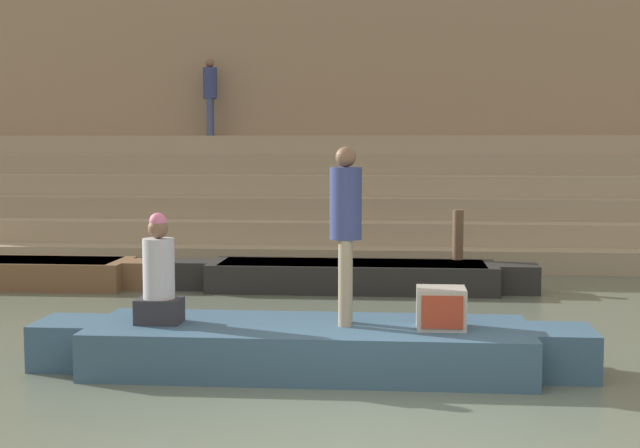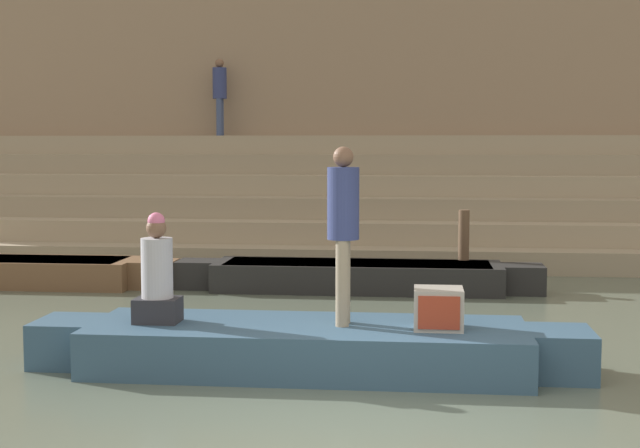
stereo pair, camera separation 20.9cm
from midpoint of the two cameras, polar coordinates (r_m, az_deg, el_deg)
ground_plane at (r=6.99m, az=3.80°, el=-13.75°), size 120.00×120.00×0.00m
ghat_steps at (r=18.20m, az=5.35°, el=0.78°), size 36.00×4.23×2.44m
back_wall at (r=20.33m, az=5.51°, el=9.63°), size 34.20×1.28×7.77m
rowboat_main at (r=8.99m, az=-0.17°, el=-7.79°), size 5.58×1.52×0.46m
person_standing at (r=8.80m, az=2.17°, el=0.15°), size 0.32×0.32×1.77m
person_rowing at (r=9.10m, az=-9.73°, el=-3.39°), size 0.44×0.35×1.11m
tv_set at (r=8.79m, az=8.27°, el=-5.38°), size 0.47×0.45×0.40m
moored_boat_distant at (r=13.81m, az=2.83°, el=-3.31°), size 5.67×1.14×0.43m
mooring_post at (r=14.26m, az=9.60°, el=-1.56°), size 0.17×0.17×1.23m
person_on_steps at (r=19.81m, az=-6.13°, el=8.45°), size 0.31×0.31×1.67m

